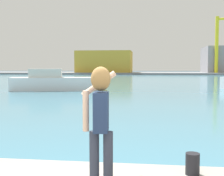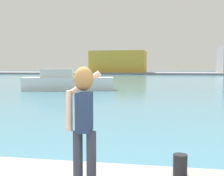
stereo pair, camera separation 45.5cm
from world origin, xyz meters
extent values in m
plane|color=#334751|center=(0.00, 50.00, 0.00)|extent=(220.00, 220.00, 0.00)
cube|color=teal|center=(0.00, 52.00, 0.01)|extent=(140.00, 100.00, 0.02)
cube|color=gray|center=(0.00, 92.00, 0.27)|extent=(140.00, 20.00, 0.54)
cylinder|color=#2D3342|center=(-0.09, 0.89, 1.02)|extent=(0.14, 0.14, 0.82)
cylinder|color=#2D3342|center=(0.11, 0.89, 1.02)|extent=(0.14, 0.14, 0.82)
cube|color=#1E2D4C|center=(0.01, 0.89, 1.71)|extent=(0.22, 0.35, 0.56)
sphere|color=#E0B293|center=(0.01, 0.89, 2.17)|extent=(0.22, 0.22, 0.22)
ellipsoid|color=olive|center=(0.01, 0.87, 2.18)|extent=(0.28, 0.26, 0.34)
cylinder|color=#E0B293|center=(-0.21, 0.89, 1.72)|extent=(0.09, 0.09, 0.58)
cylinder|color=#E0B293|center=(-0.06, 1.10, 2.09)|extent=(0.53, 0.12, 0.40)
cube|color=black|center=(-0.07, 1.22, 2.26)|extent=(0.02, 0.07, 0.14)
cylinder|color=black|center=(1.38, 1.58, 0.78)|extent=(0.23, 0.23, 0.35)
cube|color=white|center=(-8.34, 25.02, 0.66)|extent=(9.16, 4.08, 1.27)
cube|color=silver|center=(-9.42, 24.77, 1.71)|extent=(3.40, 2.24, 0.84)
cube|color=gold|center=(-13.44, 90.79, 3.91)|extent=(17.13, 11.80, 6.73)
cube|color=gray|center=(23.26, 93.83, 4.56)|extent=(10.60, 13.12, 8.03)
cylinder|color=yellow|center=(20.19, 86.49, 8.71)|extent=(1.00, 1.00, 16.35)
camera|label=1|loc=(0.67, -3.19, 2.35)|focal=47.31mm
camera|label=2|loc=(1.12, -3.13, 2.35)|focal=47.31mm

